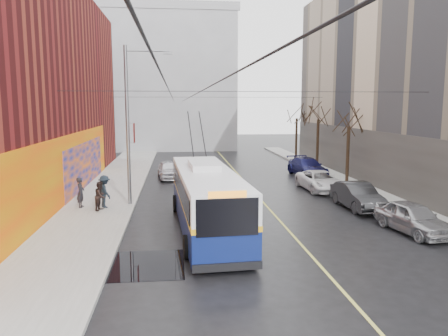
# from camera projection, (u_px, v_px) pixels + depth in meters

# --- Properties ---
(ground) EXTENTS (140.00, 140.00, 0.00)m
(ground) POSITION_uv_depth(u_px,v_px,m) (278.00, 265.00, 15.86)
(ground) COLOR black
(ground) RESTS_ON ground
(sidewalk_left) EXTENTS (4.00, 60.00, 0.15)m
(sidewalk_left) POSITION_uv_depth(u_px,v_px,m) (105.00, 198.00, 26.79)
(sidewalk_left) COLOR gray
(sidewalk_left) RESTS_ON ground
(sidewalk_right) EXTENTS (2.00, 60.00, 0.15)m
(sidewalk_right) POSITION_uv_depth(u_px,v_px,m) (370.00, 192.00, 28.63)
(sidewalk_right) COLOR gray
(sidewalk_right) RESTS_ON ground
(lane_line) EXTENTS (0.12, 50.00, 0.01)m
(lane_line) POSITION_uv_depth(u_px,v_px,m) (252.00, 190.00, 29.80)
(lane_line) COLOR #BFB74C
(lane_line) RESTS_ON ground
(building_far) EXTENTS (20.50, 12.10, 18.00)m
(building_far) POSITION_uv_depth(u_px,v_px,m) (157.00, 80.00, 58.17)
(building_far) COLOR gray
(building_far) RESTS_ON ground
(streetlight_pole) EXTENTS (2.65, 0.60, 9.00)m
(streetlight_pole) POSITION_uv_depth(u_px,v_px,m) (130.00, 121.00, 24.34)
(streetlight_pole) COLOR slate
(streetlight_pole) RESTS_ON ground
(catenary_wires) EXTENTS (18.00, 60.00, 0.22)m
(catenary_wires) POSITION_uv_depth(u_px,v_px,m) (192.00, 98.00, 29.22)
(catenary_wires) COLOR black
(tree_near) EXTENTS (3.20, 3.20, 6.40)m
(tree_near) POSITION_uv_depth(u_px,v_px,m) (349.00, 116.00, 31.86)
(tree_near) COLOR black
(tree_near) RESTS_ON ground
(tree_mid) EXTENTS (3.20, 3.20, 6.68)m
(tree_mid) POSITION_uv_depth(u_px,v_px,m) (319.00, 111.00, 38.70)
(tree_mid) COLOR black
(tree_mid) RESTS_ON ground
(tree_far) EXTENTS (3.20, 3.20, 6.57)m
(tree_far) POSITION_uv_depth(u_px,v_px,m) (297.00, 111.00, 45.61)
(tree_far) COLOR black
(tree_far) RESTS_ON ground
(puddle) EXTENTS (2.78, 3.11, 0.01)m
(puddle) POSITION_uv_depth(u_px,v_px,m) (146.00, 265.00, 15.86)
(puddle) COLOR black
(puddle) RESTS_ON ground
(pigeons_flying) EXTENTS (2.81, 2.99, 1.53)m
(pigeons_flying) POSITION_uv_depth(u_px,v_px,m) (211.00, 78.00, 23.80)
(pigeons_flying) COLOR slate
(trolleybus) EXTENTS (3.17, 11.52, 5.41)m
(trolleybus) POSITION_uv_depth(u_px,v_px,m) (206.00, 198.00, 20.10)
(trolleybus) COLOR #0A1650
(trolleybus) RESTS_ON ground
(parked_car_a) EXTENTS (2.31, 4.38, 1.42)m
(parked_car_a) POSITION_uv_depth(u_px,v_px,m) (413.00, 218.00, 19.74)
(parked_car_a) COLOR #9B9CA0
(parked_car_a) RESTS_ON ground
(parked_car_b) EXTENTS (1.70, 4.47, 1.45)m
(parked_car_b) POSITION_uv_depth(u_px,v_px,m) (357.00, 196.00, 24.39)
(parked_car_b) COLOR #28292B
(parked_car_b) RESTS_ON ground
(parked_car_c) EXTENTS (2.45, 4.86, 1.32)m
(parked_car_c) POSITION_uv_depth(u_px,v_px,m) (320.00, 181.00, 29.59)
(parked_car_c) COLOR white
(parked_car_c) RESTS_ON ground
(parked_car_d) EXTENTS (2.56, 5.25, 1.47)m
(parked_car_d) POSITION_uv_depth(u_px,v_px,m) (307.00, 167.00, 35.60)
(parked_car_d) COLOR #171751
(parked_car_d) RESTS_ON ground
(following_car) EXTENTS (2.09, 4.30, 1.41)m
(following_car) POSITION_uv_depth(u_px,v_px,m) (169.00, 170.00, 34.34)
(following_car) COLOR silver
(following_car) RESTS_ON ground
(pedestrian_a) EXTENTS (0.41, 0.62, 1.67)m
(pedestrian_a) POSITION_uv_depth(u_px,v_px,m) (81.00, 192.00, 24.03)
(pedestrian_a) COLOR black
(pedestrian_a) RESTS_ON sidewalk_left
(pedestrian_b) EXTENTS (0.77, 0.89, 1.56)m
(pedestrian_b) POSITION_uv_depth(u_px,v_px,m) (100.00, 196.00, 23.38)
(pedestrian_b) COLOR black
(pedestrian_b) RESTS_ON sidewalk_left
(pedestrian_c) EXTENTS (1.17, 1.34, 1.79)m
(pedestrian_c) POSITION_uv_depth(u_px,v_px,m) (105.00, 191.00, 23.98)
(pedestrian_c) COLOR black
(pedestrian_c) RESTS_ON sidewalk_left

